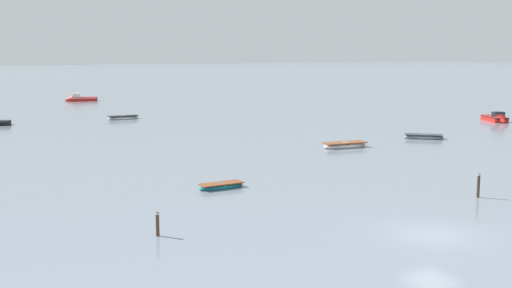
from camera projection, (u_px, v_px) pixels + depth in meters
ground_plane at (432, 234)px, 30.89m from camera, size 800.00×800.00×0.00m
rowboat_moored_2 at (345, 145)px, 58.78m from camera, size 4.67×2.02×0.72m
rowboat_moored_3 at (424, 137)px, 64.69m from camera, size 4.02×3.81×0.65m
rowboat_moored_4 at (123, 118)px, 83.24m from camera, size 4.27×1.46×0.67m
motorboat_moored_2 at (497, 119)px, 80.18m from camera, size 3.77×5.44×1.96m
motorboat_moored_3 at (78, 99)px, 113.43m from camera, size 6.09×3.20×2.20m
rowboat_moored_7 at (221, 186)px, 41.30m from camera, size 3.26×1.20×0.51m
mooring_post_near at (478, 186)px, 38.62m from camera, size 0.22×0.22×1.67m
mooring_post_right at (158, 225)px, 30.54m from camera, size 0.22×0.22×1.35m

